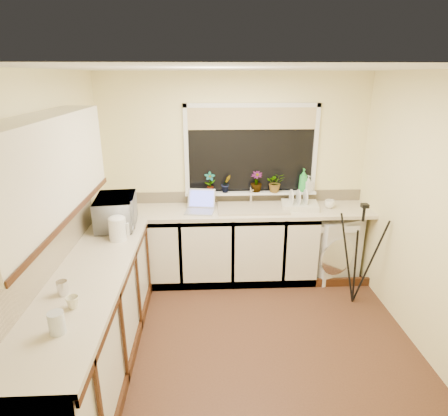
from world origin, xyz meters
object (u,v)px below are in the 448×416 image
(kettle, at_px, (118,229))
(plant_a, at_px, (210,182))
(dish_rack, at_px, (300,205))
(cup_left, at_px, (73,302))
(microwave, at_px, (116,211))
(plant_b, at_px, (226,184))
(steel_jar, at_px, (62,288))
(laptop, at_px, (200,205))
(cup_back, at_px, (330,204))
(soap_bottle_green, at_px, (303,180))
(washing_machine, at_px, (330,245))
(plant_c, at_px, (256,182))
(glass_jug, at_px, (57,323))
(soap_bottle_clear, at_px, (308,184))
(tripod, at_px, (358,255))

(kettle, distance_m, plant_a, 1.38)
(dish_rack, height_order, cup_left, cup_left)
(microwave, xyz_separation_m, plant_b, (1.18, 0.65, 0.10))
(steel_jar, height_order, microwave, microwave)
(laptop, height_order, cup_back, laptop)
(steel_jar, relative_size, microwave, 0.19)
(microwave, height_order, plant_a, plant_a)
(kettle, distance_m, plant_b, 1.51)
(soap_bottle_green, bearing_deg, laptop, -169.88)
(washing_machine, relative_size, plant_a, 3.15)
(soap_bottle_green, height_order, cup_back, soap_bottle_green)
(plant_c, distance_m, soap_bottle_green, 0.58)
(glass_jug, height_order, steel_jar, glass_jug)
(soap_bottle_clear, bearing_deg, washing_machine, -28.11)
(tripod, relative_size, cup_left, 12.77)
(washing_machine, distance_m, soap_bottle_clear, 0.83)
(dish_rack, relative_size, cup_back, 3.46)
(dish_rack, bearing_deg, kettle, -149.20)
(dish_rack, height_order, soap_bottle_clear, soap_bottle_clear)
(washing_machine, bearing_deg, glass_jug, -158.76)
(cup_left, bearing_deg, washing_machine, 38.85)
(laptop, relative_size, cup_back, 3.06)
(soap_bottle_green, xyz_separation_m, cup_back, (0.28, -0.21, -0.24))
(soap_bottle_clear, height_order, cup_back, soap_bottle_clear)
(glass_jug, relative_size, steel_jar, 1.35)
(dish_rack, height_order, cup_back, cup_back)
(laptop, xyz_separation_m, kettle, (-0.78, -0.80, 0.05))
(steel_jar, height_order, plant_b, plant_b)
(laptop, height_order, soap_bottle_green, soap_bottle_green)
(dish_rack, xyz_separation_m, microwave, (-2.06, -0.46, 0.13))
(tripod, bearing_deg, plant_b, 149.89)
(plant_a, height_order, soap_bottle_clear, plant_a)
(tripod, relative_size, plant_c, 4.63)
(microwave, bearing_deg, dish_rack, -82.84)
(laptop, relative_size, soap_bottle_green, 1.33)
(kettle, height_order, soap_bottle_green, soap_bottle_green)
(dish_rack, relative_size, microwave, 0.74)
(kettle, bearing_deg, laptop, 45.80)
(laptop, bearing_deg, kettle, -125.60)
(tripod, height_order, microwave, microwave)
(dish_rack, relative_size, soap_bottle_clear, 2.11)
(washing_machine, xyz_separation_m, cup_back, (-0.07, -0.04, 0.55))
(steel_jar, height_order, soap_bottle_green, soap_bottle_green)
(cup_back, bearing_deg, soap_bottle_clear, 139.48)
(steel_jar, relative_size, soap_bottle_clear, 0.53)
(dish_rack, distance_m, cup_back, 0.36)
(soap_bottle_green, distance_m, cup_back, 0.43)
(laptop, xyz_separation_m, dish_rack, (1.18, 0.03, -0.03))
(soap_bottle_green, bearing_deg, microwave, -162.82)
(washing_machine, relative_size, glass_jug, 5.49)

